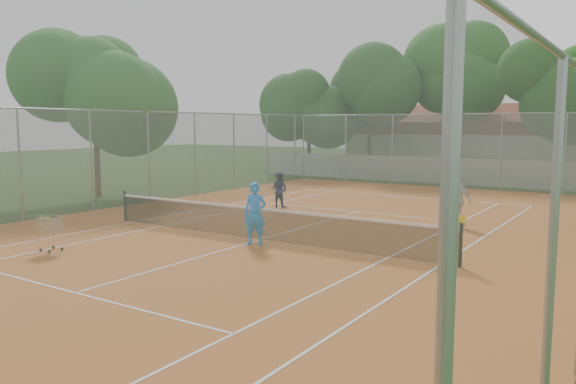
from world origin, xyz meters
The scene contains 12 objects.
ground centered at (0.00, 0.00, 0.00)m, with size 120.00×120.00×0.00m, color #18320D.
court_pad centered at (0.00, 0.00, 0.01)m, with size 18.00×34.00×0.02m, color #B45D23.
court_lines centered at (0.00, 0.00, 0.02)m, with size 10.98×23.78×0.01m, color white.
tennis_net centered at (0.00, 0.00, 0.51)m, with size 11.88×0.10×0.98m, color black.
perimeter_fence centered at (0.00, 0.00, 2.00)m, with size 18.00×34.00×4.00m, color slate.
boundary_wall centered at (0.00, 19.00, 0.75)m, with size 26.00×0.30×1.50m, color silver.
clubhouse centered at (-2.00, 29.00, 2.20)m, with size 16.40×9.00×4.40m, color beige.
tropical_trees centered at (0.00, 22.00, 5.00)m, with size 29.00×19.00×10.00m, color #10370D.
player_near centered at (0.28, -0.64, 0.91)m, with size 0.65×0.43×1.79m, color #1C7DF2.
player_far_left centered at (-3.25, 5.80, 0.75)m, with size 0.71×0.55×1.45m, color #1B1A4F.
player_far_right centered at (4.22, 5.53, 0.90)m, with size 1.04×0.43×1.77m, color silver.
ball_hopper centered at (-3.80, -4.38, 0.53)m, with size 0.49×0.49×1.03m, color #B9BAC0.
Camera 1 is at (9.70, -13.29, 3.43)m, focal length 35.00 mm.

